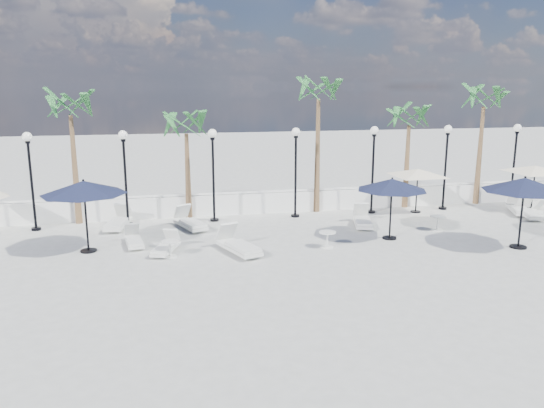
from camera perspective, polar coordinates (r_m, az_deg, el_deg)
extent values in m
plane|color=#9A9B96|center=(17.01, 8.03, -6.51)|extent=(100.00, 100.00, 0.00)
cube|color=white|center=(23.81, 1.91, 0.24)|extent=(26.00, 0.30, 0.90)
cube|color=white|center=(23.70, 1.92, 1.47)|extent=(26.00, 0.12, 0.08)
cylinder|color=black|center=(22.78, -24.02, -2.46)|extent=(0.36, 0.36, 0.10)
cylinder|color=black|center=(22.43, -24.41, 1.74)|extent=(0.10, 0.10, 3.50)
cylinder|color=black|center=(22.21, -24.80, 6.05)|extent=(0.18, 0.18, 0.10)
sphere|color=white|center=(22.19, -24.85, 6.59)|extent=(0.36, 0.36, 0.36)
cylinder|color=black|center=(22.29, -15.20, -2.11)|extent=(0.36, 0.36, 0.10)
cylinder|color=black|center=(21.94, -15.45, 2.19)|extent=(0.10, 0.10, 3.50)
cylinder|color=black|center=(21.71, -15.71, 6.61)|extent=(0.18, 0.18, 0.10)
sphere|color=white|center=(21.70, -15.75, 7.16)|extent=(0.36, 0.36, 0.36)
cylinder|color=black|center=(22.35, -6.22, -1.70)|extent=(0.36, 0.36, 0.10)
cylinder|color=black|center=(22.00, -6.32, 2.60)|extent=(0.10, 0.10, 3.50)
cylinder|color=black|center=(21.78, -6.43, 7.01)|extent=(0.18, 0.18, 0.10)
sphere|color=white|center=(21.76, -6.44, 7.56)|extent=(0.36, 0.36, 0.36)
cylinder|color=black|center=(22.95, 2.51, -1.26)|extent=(0.36, 0.36, 0.10)
cylinder|color=black|center=(22.61, 2.55, 2.93)|extent=(0.10, 0.10, 3.50)
cylinder|color=black|center=(22.39, 2.59, 7.22)|extent=(0.18, 0.18, 0.10)
sphere|color=white|center=(22.37, 2.60, 7.76)|extent=(0.36, 0.36, 0.36)
cylinder|color=black|center=(24.05, 10.61, -0.82)|extent=(0.36, 0.36, 0.10)
cylinder|color=black|center=(23.72, 10.77, 3.18)|extent=(0.10, 0.10, 3.50)
cylinder|color=black|center=(23.52, 10.94, 7.27)|extent=(0.18, 0.18, 0.10)
sphere|color=white|center=(23.50, 10.96, 7.78)|extent=(0.36, 0.36, 0.36)
cylinder|color=black|center=(25.59, 17.87, -0.42)|extent=(0.36, 0.36, 0.10)
cylinder|color=black|center=(25.28, 18.12, 3.34)|extent=(0.10, 0.10, 3.50)
cylinder|color=black|center=(25.08, 18.39, 7.17)|extent=(0.18, 0.18, 0.10)
sphere|color=white|center=(25.07, 18.42, 7.65)|extent=(0.36, 0.36, 0.36)
cylinder|color=black|center=(27.48, 24.22, -0.06)|extent=(0.36, 0.36, 0.10)
cylinder|color=black|center=(27.20, 24.53, 3.44)|extent=(0.10, 0.10, 3.50)
cylinder|color=black|center=(27.01, 24.86, 7.00)|extent=(0.18, 0.18, 0.10)
sphere|color=white|center=(27.00, 24.90, 7.44)|extent=(0.36, 0.36, 0.36)
cone|color=brown|center=(22.87, -20.42, 3.41)|extent=(0.28, 0.28, 4.40)
cone|color=brown|center=(22.71, -9.04, 2.96)|extent=(0.28, 0.28, 3.60)
cone|color=brown|center=(23.58, 4.91, 5.14)|extent=(0.28, 0.28, 5.00)
cone|color=brown|center=(25.25, 14.29, 3.91)|extent=(0.28, 0.28, 3.80)
cone|color=brown|center=(27.03, 21.41, 4.83)|extent=(0.28, 0.28, 4.60)
cube|color=silver|center=(21.96, -16.20, -2.09)|extent=(1.05, 2.10, 0.11)
cube|color=silver|center=(21.67, -16.41, -1.96)|extent=(0.88, 1.46, 0.11)
cube|color=silver|center=(22.63, -15.73, -0.58)|extent=(0.71, 0.59, 0.63)
cube|color=silver|center=(19.41, -14.62, -3.99)|extent=(0.76, 1.66, 0.09)
cube|color=silver|center=(19.18, -14.57, -3.89)|extent=(0.65, 1.14, 0.09)
cube|color=silver|center=(19.95, -14.86, -2.60)|extent=(0.55, 0.45, 0.50)
cube|color=silver|center=(18.35, -11.37, -4.78)|extent=(1.08, 1.71, 0.09)
cube|color=silver|center=(18.13, -11.62, -4.69)|extent=(0.86, 1.20, 0.09)
cube|color=silver|center=(18.85, -10.74, -3.26)|extent=(0.61, 0.54, 0.51)
cube|color=silver|center=(21.26, -8.78, -2.20)|extent=(1.31, 2.10, 0.11)
cube|color=silver|center=(20.99, -8.50, -2.05)|extent=(1.05, 1.48, 0.11)
cube|color=silver|center=(21.89, -9.66, -0.74)|extent=(0.75, 0.66, 0.62)
cube|color=silver|center=(18.01, -3.59, -4.75)|extent=(1.39, 2.21, 0.11)
cube|color=silver|center=(17.74, -3.15, -4.60)|extent=(1.11, 1.56, 0.11)
cube|color=silver|center=(18.61, -4.88, -2.86)|extent=(0.79, 0.70, 0.66)
cube|color=silver|center=(21.68, 9.71, -1.96)|extent=(1.15, 2.03, 0.10)
cube|color=silver|center=(21.40, 9.78, -1.84)|extent=(0.94, 1.42, 0.10)
cube|color=silver|center=(22.35, 9.56, -0.51)|extent=(0.71, 0.61, 0.60)
cube|color=silver|center=(25.33, 25.95, -0.97)|extent=(1.25, 2.04, 0.10)
cube|color=silver|center=(25.07, 26.16, -0.85)|extent=(1.00, 1.43, 0.10)
cube|color=silver|center=(25.98, 25.49, 0.26)|extent=(0.72, 0.63, 0.60)
cube|color=silver|center=(25.70, 26.79, -0.02)|extent=(0.70, 0.62, 0.59)
cube|color=silver|center=(25.88, 24.98, -0.61)|extent=(1.32, 2.01, 0.10)
cube|color=silver|center=(25.61, 25.14, -0.50)|extent=(1.05, 1.42, 0.10)
cube|color=silver|center=(26.54, 24.65, 0.56)|extent=(0.73, 0.65, 0.60)
cylinder|color=silver|center=(17.91, -10.86, -5.57)|extent=(0.44, 0.44, 0.03)
cylinder|color=silver|center=(17.83, -10.89, -4.82)|extent=(0.07, 0.07, 0.53)
cylinder|color=silver|center=(17.76, -10.93, -3.96)|extent=(0.57, 0.57, 0.03)
cylinder|color=silver|center=(18.70, 5.95, -4.64)|extent=(0.46, 0.46, 0.03)
cylinder|color=silver|center=(18.62, 5.97, -3.88)|extent=(0.07, 0.07, 0.55)
cylinder|color=silver|center=(18.54, 5.99, -3.03)|extent=(0.59, 0.59, 0.03)
cylinder|color=silver|center=(21.79, 17.32, -2.66)|extent=(0.46, 0.46, 0.03)
cylinder|color=silver|center=(21.73, 17.36, -2.01)|extent=(0.07, 0.07, 0.55)
cylinder|color=silver|center=(21.66, 17.41, -1.28)|extent=(0.59, 0.59, 0.03)
cylinder|color=black|center=(19.21, -19.11, -4.77)|extent=(0.55, 0.55, 0.06)
cylinder|color=black|center=(18.91, -19.37, -1.37)|extent=(0.07, 0.07, 2.40)
cone|color=black|center=(18.71, -19.59, 1.68)|extent=(2.85, 2.85, 0.44)
sphere|color=black|center=(18.67, -19.65, 2.42)|extent=(0.08, 0.08, 0.08)
cylinder|color=black|center=(20.15, 12.51, -3.57)|extent=(0.51, 0.51, 0.06)
cylinder|color=black|center=(19.89, 12.66, -0.59)|extent=(0.06, 0.06, 2.21)
cone|color=black|center=(19.70, 12.79, 2.06)|extent=(2.57, 2.57, 0.41)
sphere|color=black|center=(19.66, 12.82, 2.72)|extent=(0.07, 0.07, 0.07)
cylinder|color=black|center=(20.49, 24.95, -4.19)|extent=(0.57, 0.57, 0.06)
cylinder|color=black|center=(20.21, 25.25, -0.97)|extent=(0.07, 0.07, 2.43)
cone|color=black|center=(20.01, 25.53, 1.90)|extent=(2.83, 2.83, 0.46)
sphere|color=black|center=(19.97, 25.60, 2.62)|extent=(0.08, 0.08, 0.08)
cylinder|color=black|center=(27.16, 26.09, -0.43)|extent=(0.45, 0.45, 0.05)
cylinder|color=black|center=(26.98, 26.29, 1.58)|extent=(0.06, 0.06, 1.99)
pyramid|color=beige|center=(26.83, 26.50, 3.71)|extent=(4.41, 4.41, 0.30)
cylinder|color=black|center=(24.63, 15.18, -0.80)|extent=(0.45, 0.45, 0.05)
cylinder|color=black|center=(24.43, 15.31, 1.36)|extent=(0.06, 0.06, 1.94)
pyramid|color=beige|center=(24.27, 15.44, 3.65)|extent=(4.21, 4.21, 0.30)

